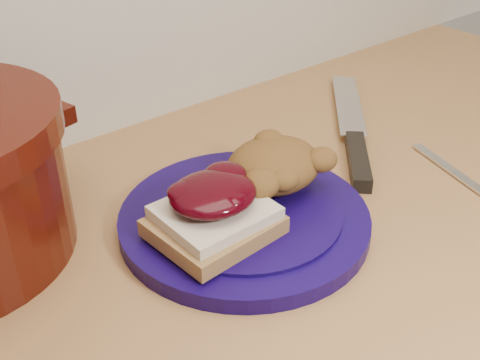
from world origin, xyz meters
TOP-DOWN VIEW (x-y plane):
  - plate at (-0.02, 1.49)m, footprint 0.30×0.30m
  - sandwich at (-0.07, 1.48)m, footprint 0.13×0.11m
  - stuffing_mound at (0.04, 1.51)m, footprint 0.12×0.11m
  - chef_knife at (0.22, 1.53)m, footprint 0.27×0.28m
  - butter_knife at (0.27, 1.40)m, footprint 0.06×0.17m

SIDE VIEW (x-z plane):
  - butter_knife at x=0.27m, z-range 0.90..0.91m
  - plate at x=-0.02m, z-range 0.90..0.92m
  - chef_knife at x=0.22m, z-range 0.90..0.92m
  - sandwich at x=-0.07m, z-range 0.92..0.98m
  - stuffing_mound at x=0.04m, z-range 0.92..0.98m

